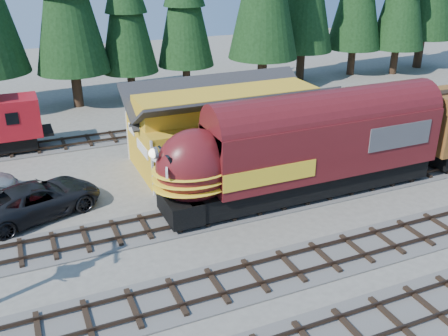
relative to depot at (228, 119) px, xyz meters
name	(u,v)px	position (x,y,z in m)	size (l,w,h in m)	color
ground	(312,236)	(0.00, -10.50, -2.96)	(120.00, 120.00, 0.00)	#6B665B
track_siding	(411,172)	(10.00, -6.50, -2.90)	(68.00, 3.20, 0.33)	#4C4947
track_spur	(61,145)	(-10.00, 7.50, -2.90)	(32.00, 3.20, 0.33)	#4C4947
depot	(228,119)	(0.00, 0.00, 0.00)	(12.80, 7.00, 5.30)	gold
locomotive	(297,154)	(1.33, -6.50, -0.26)	(17.18, 3.41, 4.67)	black
pickup_truck_a	(38,199)	(-12.32, -2.77, -2.04)	(3.07, 6.66, 1.85)	black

